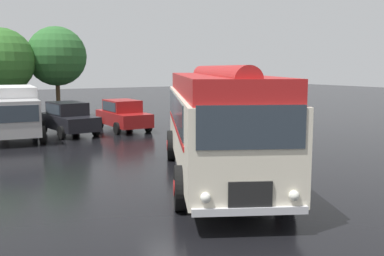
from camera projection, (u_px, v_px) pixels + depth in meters
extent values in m
plane|color=black|center=(189.00, 180.00, 13.80)|extent=(120.00, 120.00, 0.00)
cube|color=silver|center=(216.00, 127.00, 13.85)|extent=(6.55, 10.11, 2.10)
cube|color=red|center=(217.00, 84.00, 13.67)|extent=(6.28, 9.84, 0.56)
cylinder|color=red|center=(217.00, 75.00, 13.64)|extent=(4.62, 8.84, 0.60)
cube|color=#2D3842|center=(255.00, 108.00, 14.17)|extent=(3.46, 7.24, 0.84)
cube|color=#2D3842|center=(175.00, 108.00, 13.97)|extent=(3.46, 7.24, 0.84)
cube|color=red|center=(255.00, 125.00, 14.15)|extent=(3.54, 7.42, 0.12)
cube|color=red|center=(175.00, 126.00, 13.94)|extent=(3.54, 7.42, 0.12)
cube|color=#2D3842|center=(251.00, 127.00, 8.81)|extent=(2.00, 0.98, 0.88)
cube|color=black|center=(250.00, 195.00, 8.99)|extent=(0.84, 0.44, 0.56)
cube|color=silver|center=(250.00, 211.00, 9.01)|extent=(2.19, 1.11, 0.16)
sphere|color=white|center=(294.00, 196.00, 9.06)|extent=(0.22, 0.22, 0.22)
sphere|color=white|center=(206.00, 198.00, 8.91)|extent=(0.22, 0.22, 0.22)
cylinder|color=black|center=(286.00, 186.00, 11.04)|extent=(0.72, 1.11, 1.10)
cylinder|color=red|center=(286.00, 186.00, 11.04)|extent=(0.45, 0.49, 0.39)
cylinder|color=black|center=(180.00, 188.00, 10.82)|extent=(0.72, 1.11, 1.10)
cylinder|color=red|center=(180.00, 188.00, 10.82)|extent=(0.45, 0.49, 0.39)
cylinder|color=black|center=(240.00, 144.00, 16.96)|extent=(0.72, 1.11, 1.10)
cylinder|color=red|center=(240.00, 144.00, 16.96)|extent=(0.45, 0.49, 0.39)
cylinder|color=black|center=(171.00, 145.00, 16.75)|extent=(0.72, 1.11, 1.10)
cylinder|color=red|center=(171.00, 145.00, 16.75)|extent=(0.45, 0.49, 0.39)
cube|color=black|center=(69.00, 122.00, 23.00)|extent=(2.17, 4.37, 0.70)
cube|color=black|center=(67.00, 108.00, 23.03)|extent=(1.74, 2.34, 0.64)
cube|color=#2D3842|center=(81.00, 108.00, 23.48)|extent=(0.25, 1.92, 0.50)
cube|color=#2D3842|center=(53.00, 109.00, 22.58)|extent=(0.25, 1.92, 0.50)
cylinder|color=black|center=(96.00, 130.00, 22.54)|extent=(0.27, 0.66, 0.64)
cylinder|color=black|center=(62.00, 133.00, 21.49)|extent=(0.27, 0.66, 0.64)
cylinder|color=black|center=(75.00, 124.00, 24.60)|extent=(0.27, 0.66, 0.64)
cylinder|color=black|center=(43.00, 127.00, 23.56)|extent=(0.27, 0.66, 0.64)
cube|color=maroon|center=(123.00, 118.00, 24.51)|extent=(1.75, 4.22, 0.70)
cube|color=maroon|center=(122.00, 106.00, 24.55)|extent=(1.52, 2.20, 0.64)
cube|color=#2D3842|center=(135.00, 105.00, 24.94)|extent=(0.05, 1.93, 0.50)
cube|color=#2D3842|center=(109.00, 106.00, 24.17)|extent=(0.05, 1.93, 0.50)
cylinder|color=black|center=(148.00, 126.00, 23.90)|extent=(0.21, 0.64, 0.64)
cylinder|color=black|center=(117.00, 128.00, 23.01)|extent=(0.21, 0.64, 0.64)
cylinder|color=black|center=(129.00, 121.00, 26.12)|extent=(0.21, 0.64, 0.64)
cylinder|color=black|center=(100.00, 123.00, 25.22)|extent=(0.21, 0.64, 0.64)
cube|color=silver|center=(13.00, 107.00, 22.34)|extent=(2.38, 4.12, 2.10)
cube|color=#A4A4A4|center=(17.00, 118.00, 19.76)|extent=(2.06, 1.92, 1.60)
cube|color=#2D3842|center=(18.00, 114.00, 18.92)|extent=(1.69, 0.20, 0.72)
cylinder|color=black|center=(42.00, 135.00, 20.34)|extent=(0.32, 0.82, 0.80)
cylinder|color=black|center=(35.00, 125.00, 23.56)|extent=(0.32, 0.82, 0.80)
cylinder|color=#4C3823|center=(3.00, 104.00, 28.09)|extent=(0.40, 0.40, 2.27)
sphere|color=#336B28|center=(1.00, 61.00, 27.73)|extent=(4.12, 4.12, 4.12)
sphere|color=#336B28|center=(8.00, 55.00, 27.89)|extent=(2.53, 2.53, 2.53)
cylinder|color=#4C3823|center=(58.00, 99.00, 30.16)|extent=(0.28, 0.28, 2.69)
sphere|color=#2D662D|center=(57.00, 56.00, 29.78)|extent=(3.93, 3.93, 3.93)
sphere|color=#2D662D|center=(55.00, 55.00, 29.65)|extent=(2.93, 2.93, 2.93)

